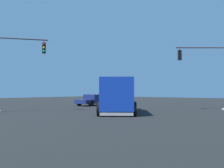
{
  "coord_description": "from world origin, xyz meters",
  "views": [
    {
      "loc": [
        -12.53,
        16.97,
        1.73
      ],
      "look_at": [
        -0.25,
        1.21,
        2.38
      ],
      "focal_mm": 37.86,
      "sensor_mm": 36.0,
      "label": 1
    }
  ],
  "objects_px": {
    "pickup_navy": "(94,100)",
    "traffic_light_primary": "(210,66)",
    "delivery_truck": "(118,95)",
    "traffic_light_secondary": "(10,61)"
  },
  "relations": [
    {
      "from": "traffic_light_primary",
      "to": "traffic_light_secondary",
      "type": "height_order",
      "value": "traffic_light_secondary"
    },
    {
      "from": "traffic_light_secondary",
      "to": "traffic_light_primary",
      "type": "bearing_deg",
      "value": -135.43
    },
    {
      "from": "pickup_navy",
      "to": "traffic_light_primary",
      "type": "bearing_deg",
      "value": -174.44
    },
    {
      "from": "traffic_light_secondary",
      "to": "pickup_navy",
      "type": "xyz_separation_m",
      "value": [
        0.58,
        -11.56,
        -3.68
      ]
    },
    {
      "from": "delivery_truck",
      "to": "traffic_light_secondary",
      "type": "distance_m",
      "value": 9.8
    },
    {
      "from": "pickup_navy",
      "to": "traffic_light_secondary",
      "type": "bearing_deg",
      "value": 92.86
    },
    {
      "from": "delivery_truck",
      "to": "pickup_navy",
      "type": "relative_size",
      "value": 1.47
    },
    {
      "from": "traffic_light_primary",
      "to": "traffic_light_secondary",
      "type": "relative_size",
      "value": 0.93
    },
    {
      "from": "traffic_light_secondary",
      "to": "pickup_navy",
      "type": "relative_size",
      "value": 1.24
    },
    {
      "from": "delivery_truck",
      "to": "traffic_light_primary",
      "type": "xyz_separation_m",
      "value": [
        -5.31,
        -7.7,
        2.71
      ]
    }
  ]
}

